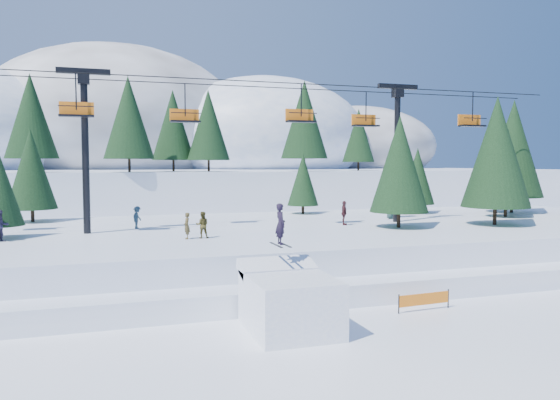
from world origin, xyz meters
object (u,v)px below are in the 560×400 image
object	(u,v)px
jump_kicker	(289,300)
banner_far	(461,285)
chairlift	(251,128)
banner_near	(424,299)

from	to	relation	value
jump_kicker	banner_far	xyz separation A→B (m)	(10.59, 2.98, -0.72)
jump_kicker	chairlift	distance (m)	17.46
banner_near	chairlift	bearing A→B (deg)	107.48
jump_kicker	banner_near	size ratio (longest dim) A/B	1.82
jump_kicker	banner_near	world-z (taller)	jump_kicker
chairlift	banner_near	bearing A→B (deg)	-72.52
chairlift	banner_far	bearing A→B (deg)	-56.62
jump_kicker	chairlift	bearing A→B (deg)	80.80
jump_kicker	chairlift	world-z (taller)	chairlift
banner_far	chairlift	bearing A→B (deg)	123.38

